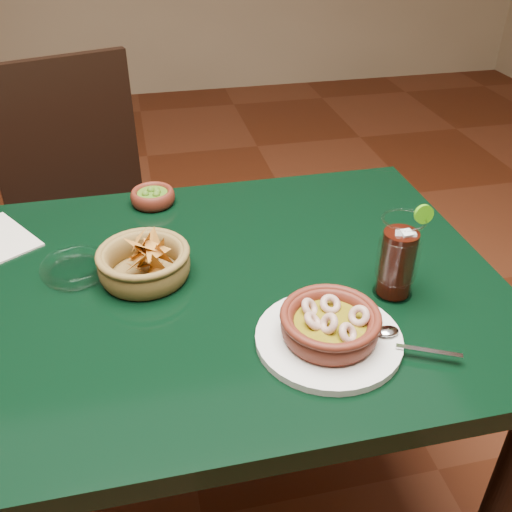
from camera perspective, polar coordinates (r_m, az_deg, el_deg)
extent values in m
cube|color=black|center=(1.08, -7.53, -3.85)|extent=(1.20, 0.80, 0.04)
cylinder|color=black|center=(1.68, 10.76, -4.55)|extent=(0.06, 0.06, 0.71)
cube|color=black|center=(1.76, -15.44, 1.43)|extent=(0.56, 0.56, 0.04)
cylinder|color=black|center=(1.72, -18.46, -10.04)|extent=(0.04, 0.04, 0.48)
cylinder|color=black|center=(1.79, -6.65, -6.21)|extent=(0.04, 0.04, 0.48)
cylinder|color=black|center=(2.02, -21.15, -3.28)|extent=(0.04, 0.04, 0.48)
cylinder|color=black|center=(2.08, -11.01, -0.24)|extent=(0.04, 0.04, 0.48)
cube|color=black|center=(1.82, -18.54, 11.17)|extent=(0.41, 0.16, 0.47)
cylinder|color=silver|center=(0.94, 7.26, -8.19)|extent=(0.24, 0.24, 0.01)
cylinder|color=#511C11|center=(0.94, 7.31, -7.72)|extent=(0.14, 0.14, 0.01)
torus|color=#511C11|center=(0.92, 7.39, -6.88)|extent=(0.18, 0.18, 0.04)
torus|color=#511C11|center=(0.91, 7.47, -5.97)|extent=(0.16, 0.16, 0.01)
cylinder|color=#6C600F|center=(0.92, 7.40, -6.70)|extent=(0.12, 0.12, 0.01)
torus|color=#C29F8E|center=(0.92, 10.26, -5.92)|extent=(0.05, 0.05, 0.04)
torus|color=#C29F8E|center=(0.94, 7.45, -4.81)|extent=(0.04, 0.04, 0.03)
torus|color=#C29F8E|center=(0.94, 5.40, -5.20)|extent=(0.04, 0.05, 0.04)
torus|color=#C29F8E|center=(0.91, 5.74, -6.53)|extent=(0.04, 0.05, 0.04)
torus|color=#C29F8E|center=(0.90, 7.30, -6.73)|extent=(0.03, 0.04, 0.04)
torus|color=#C29F8E|center=(0.90, 9.18, -7.65)|extent=(0.05, 0.05, 0.04)
cube|color=silver|center=(0.94, 16.92, -9.07)|extent=(0.09, 0.05, 0.00)
ellipsoid|color=silver|center=(0.96, 13.01, -7.33)|extent=(0.04, 0.03, 0.01)
cylinder|color=olive|center=(1.10, -10.97, -1.84)|extent=(0.15, 0.15, 0.01)
torus|color=olive|center=(1.09, -11.11, -0.81)|extent=(0.21, 0.21, 0.06)
torus|color=olive|center=(1.07, -11.25, 0.29)|extent=(0.17, 0.17, 0.01)
cone|color=#C57B28|center=(1.09, -11.33, -0.36)|extent=(0.05, 0.08, 0.08)
cone|color=#C57B28|center=(1.10, -10.32, 1.26)|extent=(0.07, 0.05, 0.08)
cone|color=#C57B28|center=(1.08, -10.00, 0.10)|extent=(0.03, 0.09, 0.09)
cone|color=#C57B28|center=(1.05, -10.10, 0.66)|extent=(0.09, 0.08, 0.04)
cone|color=#C57B28|center=(1.07, -11.58, 0.19)|extent=(0.09, 0.07, 0.06)
cone|color=#C57B28|center=(1.08, -11.90, -1.13)|extent=(0.07, 0.06, 0.07)
cone|color=#C57B28|center=(1.04, -11.69, -0.49)|extent=(0.08, 0.08, 0.05)
cone|color=#C57B28|center=(1.11, -11.38, 0.04)|extent=(0.04, 0.08, 0.08)
cone|color=#C57B28|center=(1.09, -10.20, -0.75)|extent=(0.09, 0.08, 0.04)
cone|color=#C57B28|center=(1.06, -11.79, 1.04)|extent=(0.06, 0.07, 0.05)
cone|color=#C57B28|center=(1.04, -9.73, -0.83)|extent=(0.06, 0.06, 0.06)
cone|color=#C57B28|center=(1.06, -11.12, 0.88)|extent=(0.08, 0.08, 0.05)
cone|color=#C57B28|center=(1.06, -10.30, -1.39)|extent=(0.07, 0.09, 0.06)
cone|color=#C57B28|center=(1.07, -9.82, 0.71)|extent=(0.07, 0.06, 0.07)
cone|color=#C57B28|center=(1.07, -11.10, 1.32)|extent=(0.06, 0.07, 0.06)
cone|color=#C57B28|center=(1.06, -9.40, 0.17)|extent=(0.06, 0.06, 0.06)
cone|color=#C57B28|center=(1.10, -11.76, 1.72)|extent=(0.05, 0.07, 0.05)
cone|color=#C57B28|center=(1.06, -11.40, 0.25)|extent=(0.08, 0.09, 0.05)
cylinder|color=#511C11|center=(1.34, -10.22, 5.27)|extent=(0.08, 0.08, 0.01)
torus|color=#511C11|center=(1.34, -10.29, 5.87)|extent=(0.12, 0.12, 0.04)
cylinder|color=#2F5511|center=(1.33, -10.31, 6.09)|extent=(0.07, 0.07, 0.01)
sphere|color=#2F5511|center=(1.34, -10.49, 6.49)|extent=(0.02, 0.02, 0.02)
sphere|color=#2F5511|center=(1.32, -11.00, 6.08)|extent=(0.02, 0.02, 0.02)
sphere|color=#2F5511|center=(1.32, -9.95, 6.04)|extent=(0.02, 0.02, 0.02)
sphere|color=#2F5511|center=(1.33, -9.84, 6.29)|extent=(0.02, 0.02, 0.02)
sphere|color=#2F5511|center=(1.34, -9.92, 6.46)|extent=(0.02, 0.02, 0.02)
cylinder|color=white|center=(1.07, 13.47, -3.44)|extent=(0.07, 0.07, 0.01)
torus|color=white|center=(1.03, 14.01, -0.10)|extent=(0.15, 0.15, 0.09)
cylinder|color=black|center=(1.03, 13.92, -0.68)|extent=(0.06, 0.06, 0.12)
cube|color=silver|center=(1.00, 14.76, 1.96)|extent=(0.02, 0.02, 0.02)
cube|color=silver|center=(1.02, 13.82, 1.67)|extent=(0.03, 0.03, 0.02)
cube|color=silver|center=(1.00, 14.11, 1.90)|extent=(0.03, 0.03, 0.03)
cube|color=silver|center=(1.00, 15.17, 1.80)|extent=(0.02, 0.03, 0.02)
cube|color=silver|center=(1.01, 14.61, 1.20)|extent=(0.03, 0.03, 0.03)
torus|color=white|center=(0.99, 14.61, 3.55)|extent=(0.08, 0.08, 0.00)
cylinder|color=#419C0F|center=(1.00, 16.44, 4.03)|extent=(0.03, 0.01, 0.03)
cylinder|color=white|center=(1.14, -17.50, -1.65)|extent=(0.12, 0.12, 0.01)
torus|color=white|center=(1.13, -17.62, -1.07)|extent=(0.14, 0.14, 0.03)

